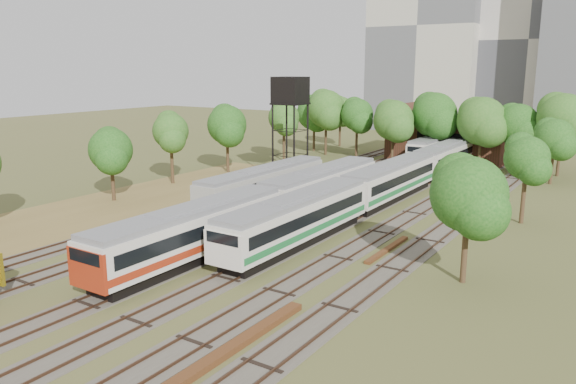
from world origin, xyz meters
The scene contains 16 objects.
ground centered at (0.00, 0.00, 0.00)m, with size 240.00×240.00×0.00m, color #475123.
dry_grass_patch centered at (-18.00, 8.00, 0.02)m, with size 14.00×60.00×0.04m, color brown.
tracks centered at (-0.67, 25.00, 0.04)m, with size 24.60×80.00×0.19m.
railcar_red_set centered at (-2.00, 13.30, 1.99)m, with size 3.05×34.58×3.77m.
railcar_green_set centered at (2.00, 28.93, 1.94)m, with size 2.97×52.08×3.68m.
railcar_rear centered at (-2.00, 54.47, 1.89)m, with size 2.89×16.08×3.58m.
old_grey_coach centered at (-8.00, 21.33, 1.85)m, with size 2.75×18.00×3.40m.
water_tower centered at (-12.13, 32.38, 10.00)m, with size 3.43×3.43×11.86m.
rail_pile_near centered at (8.00, -2.98, 0.16)m, with size 0.66×9.84×0.33m, color brown.
rail_pile_far centered at (8.20, 13.83, 0.11)m, with size 0.43×6.87×0.22m, color brown.
maintenance_shed centered at (-1.00, 57.98, 2.91)m, with size 16.45×11.55×7.58m.
tree_band_left centered at (-21.04, 29.36, 5.71)m, with size 6.11×74.26×8.71m.
tree_band_far centered at (-0.38, 51.33, 6.42)m, with size 37.74×9.87×9.95m.
tree_band_right centered at (14.38, 27.19, 5.38)m, with size 4.86×39.71×7.79m.
tower_left centered at (-18.00, 95.00, 21.00)m, with size 22.00×16.00×42.00m, color #BDB7A6.
tower_centre centered at (2.00, 100.00, 18.00)m, with size 20.00×18.00×36.00m, color beige.
Camera 1 is at (23.22, -22.23, 12.87)m, focal length 35.00 mm.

